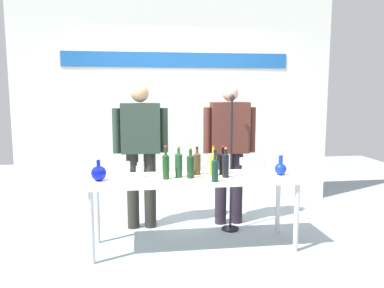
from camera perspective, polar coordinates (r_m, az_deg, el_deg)
ground_plane at (r=4.13m, az=0.31°, el=-15.09°), size 10.00×10.00×0.00m
back_wall at (r=5.36m, az=-2.18°, el=6.74°), size 4.41×0.11×3.00m
display_table at (r=3.91m, az=0.31°, el=-5.86°), size 2.12×0.61×0.75m
decanter_blue_left at (r=3.82m, az=-13.78°, el=-4.25°), size 0.15×0.15×0.21m
decanter_blue_right at (r=4.08m, az=13.09°, el=-3.57°), size 0.12×0.12×0.21m
presenter_left at (r=4.47m, az=-7.68°, el=-0.30°), size 0.64×0.22×1.69m
presenter_right at (r=4.60m, az=5.62°, el=-0.11°), size 0.64×0.22×1.69m
wine_bottle_0 at (r=3.93m, az=3.20°, el=-2.88°), size 0.07×0.07×0.32m
wine_bottle_1 at (r=3.78m, az=-3.93°, el=-3.20°), size 0.07×0.07×0.34m
wine_bottle_2 at (r=3.82m, az=-0.22°, el=-3.17°), size 0.07×0.07×0.31m
wine_bottle_3 at (r=4.01m, az=4.63°, el=-2.77°), size 0.07×0.07×0.30m
wine_bottle_4 at (r=3.85m, az=-2.02°, el=-3.00°), size 0.07×0.07×0.32m
wine_bottle_5 at (r=3.98m, az=0.74°, el=-2.80°), size 0.08×0.08×0.29m
wine_bottle_6 at (r=3.86m, az=5.05°, el=-3.05°), size 0.07×0.07×0.31m
wine_bottle_7 at (r=3.67m, az=3.44°, el=-3.72°), size 0.07×0.07×0.31m
wine_glass_left_0 at (r=3.91m, az=-10.76°, el=-3.44°), size 0.07×0.07×0.15m
wine_glass_left_1 at (r=3.96m, az=-9.65°, el=-3.19°), size 0.06×0.06×0.15m
wine_glass_left_2 at (r=3.65m, az=-7.87°, el=-4.01°), size 0.06×0.06×0.16m
wine_glass_left_3 at (r=3.66m, az=-9.75°, el=-4.21°), size 0.06×0.06×0.15m
wine_glass_left_4 at (r=3.90m, az=-7.68°, el=-3.38°), size 0.07×0.07×0.15m
wine_glass_right_0 at (r=3.90m, az=7.95°, el=-3.41°), size 0.07×0.07×0.15m
wine_glass_right_1 at (r=4.12m, az=10.49°, el=-2.98°), size 0.06×0.06×0.14m
wine_glass_right_2 at (r=4.20m, az=7.62°, el=-2.61°), size 0.07×0.07×0.15m
wine_glass_right_3 at (r=4.13m, az=8.57°, el=-2.67°), size 0.06×0.06×0.16m
microphone_stand at (r=4.45m, az=5.82°, el=-6.18°), size 0.20×0.20×1.58m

